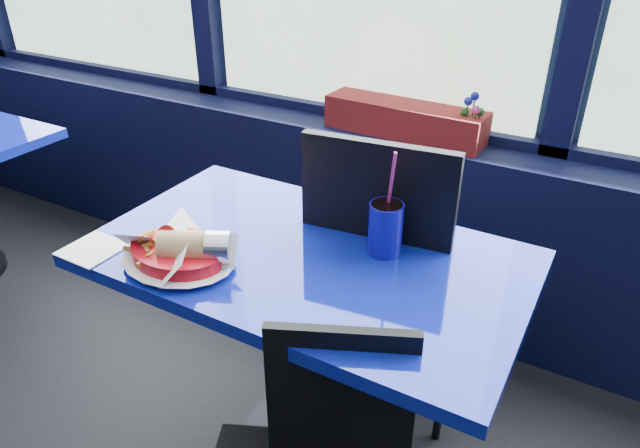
# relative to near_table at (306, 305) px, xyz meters

# --- Properties ---
(window_sill) EXTENTS (5.00, 0.26, 0.80)m
(window_sill) POSITION_rel_near_table_xyz_m (-0.30, 0.87, -0.17)
(window_sill) COLOR black
(window_sill) RESTS_ON ground
(near_table) EXTENTS (1.20, 0.70, 0.75)m
(near_table) POSITION_rel_near_table_xyz_m (0.00, 0.00, 0.00)
(near_table) COLOR black
(near_table) RESTS_ON ground
(chair_near_back) EXTENTS (0.52, 0.52, 1.04)m
(chair_near_back) POSITION_rel_near_table_xyz_m (0.14, 0.31, 0.03)
(chair_near_back) COLOR black
(chair_near_back) RESTS_ON ground
(planter_box) EXTENTS (0.64, 0.19, 0.13)m
(planter_box) POSITION_rel_near_table_xyz_m (-0.07, 0.86, 0.29)
(planter_box) COLOR maroon
(planter_box) RESTS_ON window_sill
(flower_vase) EXTENTS (0.11, 0.12, 0.21)m
(flower_vase) POSITION_rel_near_table_xyz_m (0.20, 0.82, 0.30)
(flower_vase) COLOR silver
(flower_vase) RESTS_ON window_sill
(food_basket) EXTENTS (0.30, 0.28, 0.10)m
(food_basket) POSITION_rel_near_table_xyz_m (-0.26, -0.21, 0.22)
(food_basket) COLOR red
(food_basket) RESTS_ON near_table
(ketchup_bottle) EXTENTS (0.06, 0.06, 0.21)m
(ketchup_bottle) POSITION_rel_near_table_xyz_m (0.03, 0.25, 0.28)
(ketchup_bottle) COLOR red
(ketchup_bottle) RESTS_ON near_table
(soda_cup) EXTENTS (0.09, 0.09, 0.31)m
(soda_cup) POSITION_rel_near_table_xyz_m (0.19, 0.11, 0.26)
(soda_cup) COLOR #120D90
(soda_cup) RESTS_ON near_table
(napkin) EXTENTS (0.15, 0.15, 0.00)m
(napkin) POSITION_rel_near_table_xyz_m (-0.52, -0.28, 0.18)
(napkin) COLOR white
(napkin) RESTS_ON near_table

